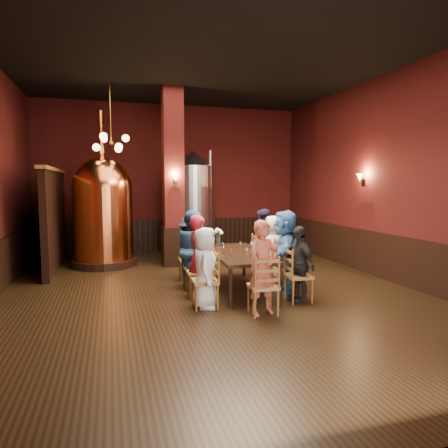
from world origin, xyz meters
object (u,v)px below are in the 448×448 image
object	(u,v)px
steel_vessel	(193,204)
rose_vase	(218,234)
person_1	(198,256)
person_2	(193,249)
copper_kettle	(103,210)
dining_table	(238,255)
person_0	(205,268)

from	to	relation	value
steel_vessel	rose_vase	size ratio (longest dim) A/B	7.80
person_1	steel_vessel	bearing A→B (deg)	-23.56
person_1	person_2	size ratio (longest dim) A/B	0.97
copper_kettle	rose_vase	world-z (taller)	copper_kettle
dining_table	person_0	distance (m)	1.31
dining_table	person_0	size ratio (longest dim) A/B	1.79
steel_vessel	person_0	bearing A→B (deg)	-99.18
person_2	steel_vessel	size ratio (longest dim) A/B	0.52
dining_table	steel_vessel	xyz separation A→B (m)	(-0.11, 3.92, 0.83)
person_2	dining_table	bearing A→B (deg)	-116.44
person_0	steel_vessel	size ratio (longest dim) A/B	0.45
person_0	copper_kettle	size ratio (longest dim) A/B	0.35
person_2	rose_vase	size ratio (longest dim) A/B	4.06
copper_kettle	rose_vase	size ratio (longest dim) A/B	10.09
person_0	copper_kettle	world-z (taller)	copper_kettle
person_1	person_2	distance (m)	0.66
dining_table	steel_vessel	world-z (taller)	steel_vessel
rose_vase	person_2	bearing A→B (deg)	-139.00
person_0	person_2	bearing A→B (deg)	11.89
person_1	copper_kettle	world-z (taller)	copper_kettle
steel_vessel	person_2	bearing A→B (deg)	-101.45
person_2	steel_vessel	distance (m)	3.69
person_0	rose_vase	size ratio (longest dim) A/B	3.53
steel_vessel	rose_vase	bearing A→B (deg)	-90.60
steel_vessel	rose_vase	world-z (taller)	steel_vessel
dining_table	copper_kettle	size ratio (longest dim) A/B	0.63
person_1	steel_vessel	xyz separation A→B (m)	(0.75, 4.20, 0.75)
person_0	rose_vase	distance (m)	2.09
dining_table	rose_vase	world-z (taller)	rose_vase
person_0	steel_vessel	distance (m)	5.00
person_2	rose_vase	xyz separation A→B (m)	(0.69, 0.60, 0.22)
person_0	person_1	xyz separation A→B (m)	(0.04, 0.67, 0.08)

